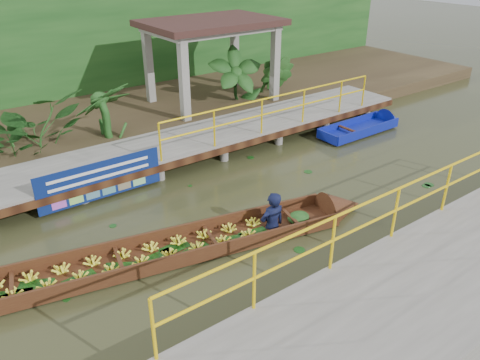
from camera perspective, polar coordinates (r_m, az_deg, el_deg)
ground at (r=10.70m, az=1.83°, el=-3.76°), size 80.00×80.00×0.00m
land_strip at (r=16.63m, az=-14.35°, el=7.82°), size 30.00×8.00×0.45m
far_dock at (r=13.07m, az=-7.34°, el=4.35°), size 16.00×2.06×1.66m
near_dock at (r=8.99m, az=24.27°, el=-10.98°), size 18.00×2.40×1.73m
pavilion at (r=16.28m, az=-3.52°, el=17.64°), size 4.40×3.00×3.00m
foliage_backdrop at (r=18.46m, az=-18.16°, el=14.95°), size 30.00×0.80×4.00m
vendor_boat at (r=9.29m, az=-7.07°, el=-7.64°), size 9.08×2.75×2.02m
moored_blue_boat at (r=16.03m, az=16.09°, el=6.56°), size 3.33×0.92×0.79m
blue_banner at (r=11.30m, az=-16.60°, el=0.02°), size 2.96×0.04×0.92m
tropical_plants at (r=13.85m, az=-17.04°, el=8.09°), size 14.27×1.27×1.59m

